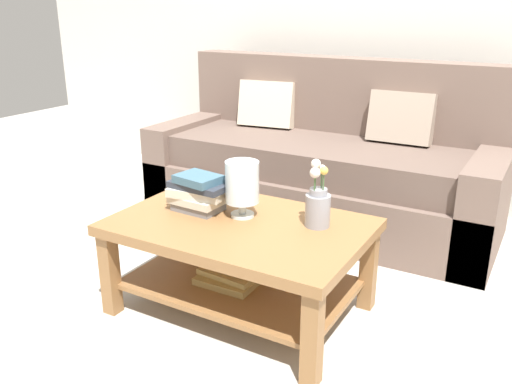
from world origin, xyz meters
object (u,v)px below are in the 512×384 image
Objects in this scene: couch at (324,167)px; glass_hurricane_vase at (242,184)px; flower_pitcher at (318,204)px; book_stack_main at (199,192)px; coffee_table at (240,247)px.

glass_hurricane_vase is at bearing -84.96° from couch.
glass_hurricane_vase is at bearing -169.14° from flower_pitcher.
couch reaches higher than book_stack_main.
couch is 1.98× the size of coffee_table.
book_stack_main is at bearing -169.85° from flower_pitcher.
coffee_table is at bearing -84.17° from couch.
book_stack_main is (-0.11, -1.26, 0.18)m from couch.
book_stack_main is 0.23m from glass_hurricane_vase.
flower_pitcher is at bearing 10.86° from glass_hurricane_vase.
book_stack_main is 0.99× the size of flower_pitcher.
couch is at bearing 111.65° from flower_pitcher.
glass_hurricane_vase reaches higher than coffee_table.
couch is 8.52× the size of glass_hurricane_vase.
book_stack_main is (-0.25, 0.03, 0.22)m from coffee_table.
flower_pitcher is (0.33, 0.14, 0.23)m from coffee_table.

